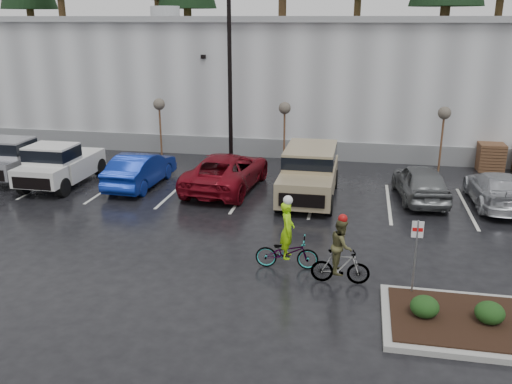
% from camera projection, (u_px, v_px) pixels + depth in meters
% --- Properties ---
extents(ground, '(120.00, 120.00, 0.00)m').
position_uv_depth(ground, '(270.00, 288.00, 15.00)').
color(ground, black).
rests_on(ground, ground).
extents(warehouse, '(60.50, 15.50, 7.20)m').
position_uv_depth(warehouse, '(328.00, 75.00, 34.41)').
color(warehouse, '#A3A5A8').
rests_on(warehouse, ground).
extents(wooded_ridge, '(80.00, 25.00, 6.00)m').
position_uv_depth(wooded_ridge, '(343.00, 59.00, 56.10)').
color(wooded_ridge, '#213C19').
rests_on(wooded_ridge, ground).
extents(lamppost, '(0.50, 1.00, 9.22)m').
position_uv_depth(lamppost, '(229.00, 50.00, 25.18)').
color(lamppost, black).
rests_on(lamppost, ground).
extents(sapling_west, '(0.60, 0.60, 3.20)m').
position_uv_depth(sapling_west, '(159.00, 108.00, 27.76)').
color(sapling_west, '#44301B').
rests_on(sapling_west, ground).
extents(sapling_mid, '(0.60, 0.60, 3.20)m').
position_uv_depth(sapling_mid, '(285.00, 112.00, 26.57)').
color(sapling_mid, '#44301B').
rests_on(sapling_mid, ground).
extents(sapling_east, '(0.60, 0.60, 3.20)m').
position_uv_depth(sapling_east, '(444.00, 117.00, 25.20)').
color(sapling_east, '#44301B').
rests_on(sapling_east, ground).
extents(pallet_stack_a, '(1.20, 1.20, 1.35)m').
position_uv_depth(pallet_stack_a, '(490.00, 157.00, 26.31)').
color(pallet_stack_a, '#44301B').
rests_on(pallet_stack_a, ground).
extents(shrub_a, '(0.70, 0.70, 0.52)m').
position_uv_depth(shrub_a, '(425.00, 307.00, 13.21)').
color(shrub_a, black).
rests_on(shrub_a, curb_island).
extents(shrub_b, '(0.70, 0.70, 0.52)m').
position_uv_depth(shrub_b, '(490.00, 313.00, 12.93)').
color(shrub_b, black).
rests_on(shrub_b, curb_island).
extents(fire_lane_sign, '(0.30, 0.05, 2.20)m').
position_uv_depth(fire_lane_sign, '(416.00, 249.00, 14.06)').
color(fire_lane_sign, gray).
rests_on(fire_lane_sign, ground).
extents(pickup_silver, '(2.10, 5.20, 1.96)m').
position_uv_depth(pickup_silver, '(22.00, 155.00, 25.36)').
color(pickup_silver, '#B0B1B8').
rests_on(pickup_silver, ground).
extents(pickup_white, '(2.10, 5.20, 1.96)m').
position_uv_depth(pickup_white, '(64.00, 162.00, 24.17)').
color(pickup_white, silver).
rests_on(pickup_white, ground).
extents(car_blue, '(1.78, 4.64, 1.51)m').
position_uv_depth(car_blue, '(141.00, 169.00, 23.85)').
color(car_blue, navy).
rests_on(car_blue, ground).
extents(car_red, '(3.09, 5.87, 1.57)m').
position_uv_depth(car_red, '(227.00, 171.00, 23.46)').
color(car_red, maroon).
rests_on(car_red, ground).
extents(suv_tan, '(2.20, 5.10, 2.06)m').
position_uv_depth(suv_tan, '(309.00, 175.00, 22.07)').
color(suv_tan, '#998968').
rests_on(suv_tan, ground).
extents(car_grey, '(2.26, 4.55, 1.49)m').
position_uv_depth(car_grey, '(421.00, 182.00, 22.06)').
color(car_grey, slate).
rests_on(car_grey, ground).
extents(car_far_silver, '(1.97, 4.66, 1.34)m').
position_uv_depth(car_far_silver, '(496.00, 189.00, 21.40)').
color(car_far_silver, '#B9BBC1').
rests_on(car_far_silver, ground).
extents(cyclist_hivis, '(1.91, 0.76, 2.27)m').
position_uv_depth(cyclist_hivis, '(287.00, 246.00, 15.99)').
color(cyclist_hivis, '#3F3F44').
rests_on(cyclist_hivis, ground).
extents(cyclist_olive, '(1.60, 0.77, 2.06)m').
position_uv_depth(cyclist_olive, '(341.00, 258.00, 15.05)').
color(cyclist_olive, '#3F3F44').
rests_on(cyclist_olive, ground).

